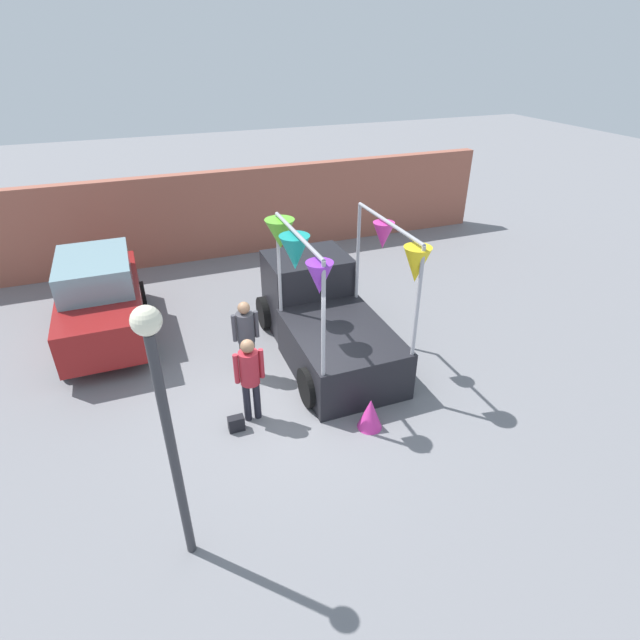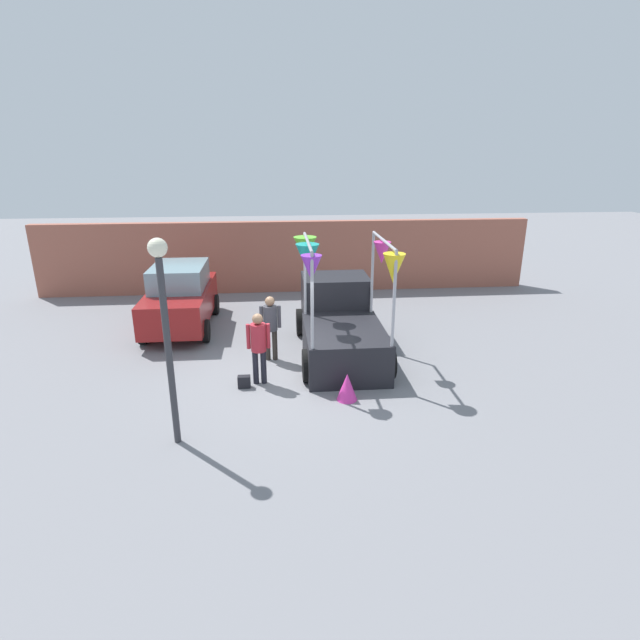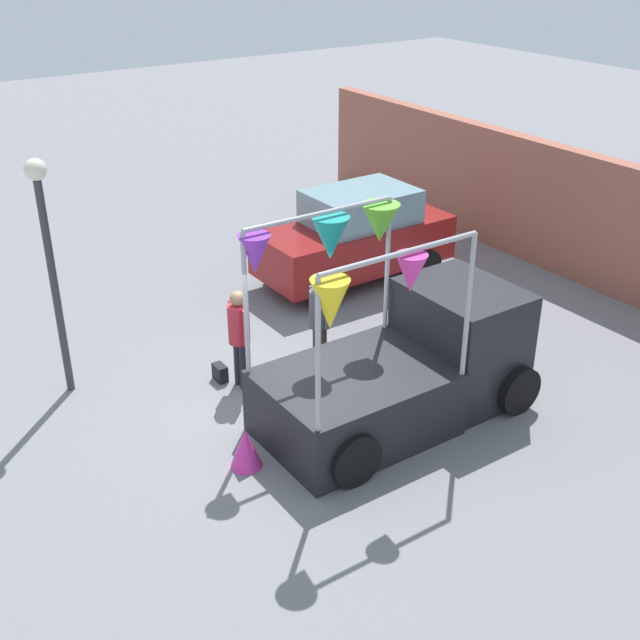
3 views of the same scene
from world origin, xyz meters
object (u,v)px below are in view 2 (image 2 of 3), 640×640
Objects in this scene: parked_car at (180,297)px; person_customer at (259,342)px; vendor_truck at (339,319)px; street_lamp at (165,314)px; folded_kite_bundle_magenta at (347,387)px; handbag at (244,382)px; person_vendor at (270,322)px.

parked_car is 4.68m from person_customer.
vendor_truck is 1.09× the size of street_lamp.
folded_kite_bundle_magenta is (1.87, -0.97, -0.71)m from person_customer.
vendor_truck is at bearing 86.77° from folded_kite_bundle_magenta.
handbag is at bearing -64.11° from parked_car.
person_vendor is (2.66, -2.69, 0.06)m from parked_car.
parked_car reaches higher than folded_kite_bundle_magenta.
vendor_truck is 1.02× the size of parked_car.
parked_car is 6.60m from folded_kite_bundle_magenta.
parked_car is (-4.42, 2.28, 0.06)m from vendor_truck.
handbag is at bearing -111.70° from person_vendor.
street_lamp reaches higher than folded_kite_bundle_magenta.
person_customer is 1.36m from person_vendor.
person_vendor is at bearing 64.81° from street_lamp.
vendor_truck is 5.55m from street_lamp.
vendor_truck is at bearing 40.77° from person_customer.
vendor_truck reaches higher than person_customer.
person_vendor is 5.95× the size of handbag.
folded_kite_bundle_magenta is (2.22, -0.77, 0.16)m from handbag.
person_vendor is 0.45× the size of street_lamp.
person_customer is 0.96m from handbag.
parked_car is 6.67× the size of folded_kite_bundle_magenta.
street_lamp reaches higher than handbag.
folded_kite_bundle_magenta is (3.31, 1.32, -2.16)m from street_lamp.
parked_car is at bearing 98.57° from street_lamp.
folded_kite_bundle_magenta is (4.26, -4.99, -0.64)m from parked_car.
street_lamp reaches higher than parked_car.
handbag is at bearing 62.37° from street_lamp.
person_customer is 1.00× the size of person_vendor.
parked_car is at bearing 152.69° from vendor_truck.
vendor_truck is 1.81m from person_vendor.
person_vendor is at bearing 124.84° from folded_kite_bundle_magenta.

